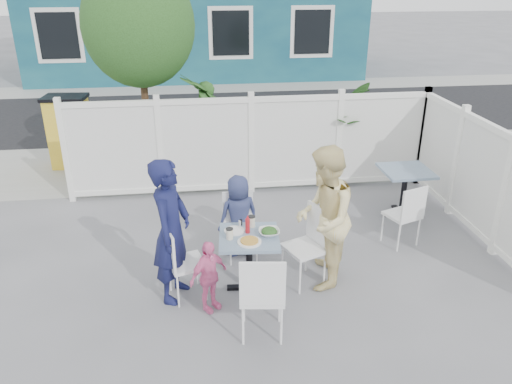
{
  "coord_description": "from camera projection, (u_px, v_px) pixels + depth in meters",
  "views": [
    {
      "loc": [
        -0.81,
        -5.22,
        3.41
      ],
      "look_at": [
        -0.13,
        0.01,
        1.05
      ],
      "focal_mm": 35.0,
      "sensor_mm": 36.0,
      "label": 1
    }
  ],
  "objects": [
    {
      "name": "ground",
      "position": [
        267.0,
        269.0,
        6.21
      ],
      "size": [
        80.0,
        80.0,
        0.0
      ],
      "primitive_type": "plane",
      "color": "slate"
    },
    {
      "name": "near_sidewalk",
      "position": [
        238.0,
        162.0,
        9.65
      ],
      "size": [
        24.0,
        2.6,
        0.01
      ],
      "primitive_type": "cube",
      "color": "gray",
      "rests_on": "ground"
    },
    {
      "name": "street",
      "position": [
        224.0,
        113.0,
        13.0
      ],
      "size": [
        24.0,
        5.0,
        0.01
      ],
      "primitive_type": "cube",
      "color": "black",
      "rests_on": "ground"
    },
    {
      "name": "far_sidewalk",
      "position": [
        217.0,
        87.0,
        15.81
      ],
      "size": [
        24.0,
        1.6,
        0.01
      ],
      "primitive_type": "cube",
      "color": "gray",
      "rests_on": "ground"
    },
    {
      "name": "fence_back",
      "position": [
        251.0,
        147.0,
        8.08
      ],
      "size": [
        5.86,
        0.08,
        1.6
      ],
      "color": "white",
      "rests_on": "ground"
    },
    {
      "name": "fence_right",
      "position": [
        478.0,
        181.0,
        6.79
      ],
      "size": [
        0.08,
        3.66,
        1.6
      ],
      "rotation": [
        0.0,
        0.0,
        1.57
      ],
      "color": "white",
      "rests_on": "ground"
    },
    {
      "name": "tree",
      "position": [
        138.0,
        26.0,
        7.95
      ],
      "size": [
        1.8,
        1.62,
        3.59
      ],
      "color": "#382316",
      "rests_on": "ground"
    },
    {
      "name": "utility_cabinet",
      "position": [
        70.0,
        134.0,
        9.21
      ],
      "size": [
        0.74,
        0.56,
        1.28
      ],
      "primitive_type": "cube",
      "rotation": [
        0.0,
        0.0,
        -0.1
      ],
      "color": "gold",
      "rests_on": "ground"
    },
    {
      "name": "potted_shrub_a",
      "position": [
        205.0,
        128.0,
        8.57
      ],
      "size": [
        1.21,
        1.21,
        1.82
      ],
      "primitive_type": "imported",
      "rotation": [
        0.0,
        0.0,
        1.78
      ],
      "color": "#1F4117",
      "rests_on": "ground"
    },
    {
      "name": "potted_shrub_b",
      "position": [
        330.0,
        132.0,
        8.78
      ],
      "size": [
        1.76,
        1.85,
        1.6
      ],
      "primitive_type": "imported",
      "rotation": [
        0.0,
        0.0,
        1.12
      ],
      "color": "#1F4117",
      "rests_on": "ground"
    },
    {
      "name": "main_table",
      "position": [
        249.0,
        248.0,
        5.61
      ],
      "size": [
        0.72,
        0.72,
        0.7
      ],
      "rotation": [
        0.0,
        0.0,
        -0.09
      ],
      "color": "slate",
      "rests_on": "ground"
    },
    {
      "name": "spare_table",
      "position": [
        405.0,
        180.0,
        7.35
      ],
      "size": [
        0.7,
        0.7,
        0.74
      ],
      "rotation": [
        0.0,
        0.0,
        0.01
      ],
      "color": "slate",
      "rests_on": "ground"
    },
    {
      "name": "chair_left",
      "position": [
        180.0,
        258.0,
        5.48
      ],
      "size": [
        0.48,
        0.49,
        0.88
      ],
      "rotation": [
        0.0,
        0.0,
        -1.28
      ],
      "color": "white",
      "rests_on": "ground"
    },
    {
      "name": "chair_right",
      "position": [
        310.0,
        240.0,
        5.77
      ],
      "size": [
        0.55,
        0.55,
        0.94
      ],
      "rotation": [
        0.0,
        0.0,
        1.97
      ],
      "color": "white",
      "rests_on": "ground"
    },
    {
      "name": "chair_back",
      "position": [
        240.0,
        220.0,
        6.33
      ],
      "size": [
        0.43,
        0.42,
        0.86
      ],
      "rotation": [
        0.0,
        0.0,
        3.25
      ],
      "color": "white",
      "rests_on": "ground"
    },
    {
      "name": "chair_near",
      "position": [
        262.0,
        292.0,
        4.82
      ],
      "size": [
        0.49,
        0.47,
        0.96
      ],
      "rotation": [
        0.0,
        0.0,
        -0.13
      ],
      "color": "white",
      "rests_on": "ground"
    },
    {
      "name": "chair_spare",
      "position": [
        407.0,
        212.0,
        6.53
      ],
      "size": [
        0.51,
        0.5,
        0.88
      ],
      "rotation": [
        0.0,
        0.0,
        0.35
      ],
      "color": "white",
      "rests_on": "ground"
    },
    {
      "name": "man",
      "position": [
        171.0,
        231.0,
        5.38
      ],
      "size": [
        0.56,
        0.7,
        1.65
      ],
      "primitive_type": "imported",
      "rotation": [
        0.0,
        0.0,
        1.26
      ],
      "color": "#141741",
      "rests_on": "ground"
    },
    {
      "name": "woman",
      "position": [
        324.0,
        218.0,
        5.62
      ],
      "size": [
        0.85,
        0.97,
        1.69
      ],
      "primitive_type": "imported",
      "rotation": [
        0.0,
        0.0,
        -1.88
      ],
      "color": "#EDC74A",
      "rests_on": "ground"
    },
    {
      "name": "boy",
      "position": [
        239.0,
        216.0,
        6.35
      ],
      "size": [
        0.61,
        0.48,
        1.08
      ],
      "primitive_type": "imported",
      "rotation": [
        0.0,
        0.0,
        3.44
      ],
      "color": "navy",
      "rests_on": "ground"
    },
    {
      "name": "toddler",
      "position": [
        209.0,
        276.0,
        5.32
      ],
      "size": [
        0.51,
        0.46,
        0.83
      ],
      "primitive_type": "imported",
      "rotation": [
        0.0,
        0.0,
        0.66
      ],
      "color": "pink",
      "rests_on": "ground"
    },
    {
      "name": "plate_main",
      "position": [
        249.0,
        242.0,
        5.4
      ],
      "size": [
        0.26,
        0.26,
        0.02
      ],
      "primitive_type": "cylinder",
      "color": "white",
      "rests_on": "main_table"
    },
    {
      "name": "plate_side",
      "position": [
        234.0,
        231.0,
        5.63
      ],
      "size": [
        0.23,
        0.23,
        0.02
      ],
      "primitive_type": "cylinder",
      "color": "white",
      "rests_on": "main_table"
    },
    {
      "name": "salad_bowl",
      "position": [
        269.0,
        232.0,
        5.56
      ],
      "size": [
        0.23,
        0.23,
        0.06
      ],
      "primitive_type": "imported",
      "color": "white",
      "rests_on": "main_table"
    },
    {
      "name": "coffee_cup_a",
      "position": [
        230.0,
        234.0,
        5.46
      ],
      "size": [
        0.08,
        0.08,
        0.12
      ],
      "primitive_type": "cylinder",
      "color": "beige",
      "rests_on": "main_table"
    },
    {
      "name": "coffee_cup_b",
      "position": [
        252.0,
        222.0,
        5.72
      ],
      "size": [
        0.08,
        0.08,
        0.12
      ],
      "primitive_type": "cylinder",
      "color": "beige",
      "rests_on": "main_table"
    },
    {
      "name": "ketchup_bottle",
      "position": [
        248.0,
        226.0,
        5.58
      ],
      "size": [
        0.05,
        0.05,
        0.17
      ],
      "primitive_type": "cylinder",
      "color": "#AA151D",
      "rests_on": "main_table"
    },
    {
      "name": "salt_shaker",
      "position": [
        240.0,
        223.0,
        5.75
      ],
      "size": [
        0.03,
        0.03,
        0.07
      ],
      "primitive_type": "cylinder",
      "color": "white",
      "rests_on": "main_table"
    },
    {
      "name": "pepper_shaker",
      "position": [
        241.0,
        222.0,
        5.76
      ],
      "size": [
        0.03,
        0.03,
        0.08
      ],
      "primitive_type": "cylinder",
      "color": "black",
      "rests_on": "main_table"
    }
  ]
}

